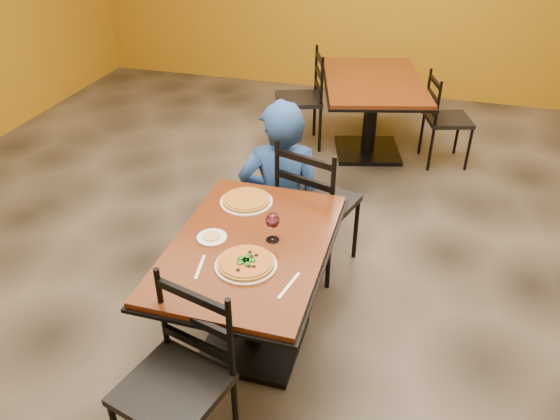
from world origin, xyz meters
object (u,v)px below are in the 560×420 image
(plate_main, at_px, (246,265))
(plate_far, at_px, (246,202))
(pizza_main, at_px, (246,262))
(side_plate, at_px, (212,238))
(table_main, at_px, (251,271))
(chair_second_left, at_px, (298,100))
(chair_second_right, at_px, (448,120))
(pizza_far, at_px, (246,199))
(chair_main_near, at_px, (172,390))
(wine_glass, at_px, (273,226))
(diner, at_px, (281,180))
(table_second, at_px, (372,99))
(chair_main_far, at_px, (318,203))

(plate_main, relative_size, plate_far, 1.00)
(plate_main, distance_m, plate_far, 0.60)
(pizza_main, relative_size, side_plate, 1.77)
(table_main, height_order, chair_second_left, chair_second_left)
(chair_second_left, xyz_separation_m, side_plate, (0.23, -2.78, 0.28))
(chair_second_right, distance_m, pizza_far, 2.67)
(chair_main_near, bearing_deg, plate_far, 106.92)
(plate_main, relative_size, wine_glass, 1.72)
(table_main, bearing_deg, side_plate, -175.00)
(diner, distance_m, pizza_far, 0.62)
(diner, bearing_deg, chair_second_right, -139.02)
(table_second, height_order, wine_glass, wine_glass)
(chair_main_far, bearing_deg, table_main, 95.61)
(plate_far, bearing_deg, side_plate, -98.29)
(chair_main_far, relative_size, wine_glass, 5.48)
(diner, bearing_deg, table_main, 78.89)
(chair_second_right, relative_size, pizza_main, 3.02)
(table_second, bearing_deg, wine_glass, -93.59)
(table_second, bearing_deg, pizza_main, -94.52)
(pizza_far, bearing_deg, wine_glass, -51.22)
(chair_main_far, distance_m, chair_second_right, 2.04)
(chair_second_left, relative_size, chair_second_right, 1.11)
(table_second, relative_size, diner, 1.31)
(chair_second_left, distance_m, pizza_main, 3.01)
(table_second, bearing_deg, chair_main_near, -96.20)
(pizza_main, bearing_deg, table_main, 102.85)
(chair_main_near, bearing_deg, table_second, 98.64)
(side_plate, xyz_separation_m, wine_glass, (0.31, 0.07, 0.08))
(chair_second_right, bearing_deg, chair_second_left, 72.79)
(chair_main_near, distance_m, plate_main, 0.67)
(table_main, distance_m, plate_main, 0.28)
(plate_main, bearing_deg, side_plate, 145.49)
(chair_main_near, bearing_deg, pizza_main, 90.38)
(pizza_main, xyz_separation_m, side_plate, (-0.25, 0.17, -0.02))
(pizza_main, xyz_separation_m, pizza_far, (-0.19, 0.57, 0.00))
(table_main, bearing_deg, pizza_far, 111.73)
(table_second, distance_m, plate_far, 2.43)
(chair_second_right, distance_m, plate_main, 3.12)
(chair_second_right, bearing_deg, chair_main_near, 145.51)
(table_second, distance_m, wine_glass, 2.73)
(pizza_main, xyz_separation_m, wine_glass, (0.06, 0.25, 0.07))
(table_main, relative_size, plate_far, 3.97)
(pizza_main, height_order, wine_glass, wine_glass)
(chair_second_right, distance_m, plate_far, 2.67)
(diner, bearing_deg, chair_main_far, 147.11)
(chair_second_right, relative_size, plate_main, 2.77)
(chair_main_near, xyz_separation_m, chair_second_right, (1.10, 3.54, -0.04))
(chair_main_near, xyz_separation_m, diner, (0.00, 1.75, 0.12))
(plate_main, height_order, plate_far, same)
(chair_second_left, distance_m, plate_main, 3.01)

